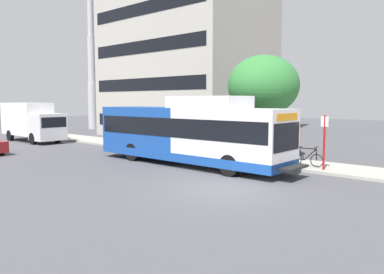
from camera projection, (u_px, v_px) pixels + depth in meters
ground_plane at (99, 166)px, 19.57m from camera, size 120.00×120.00×0.00m
sidewalk_curb at (212, 154)px, 23.49m from camera, size 3.00×56.00×0.14m
transit_bus at (188, 133)px, 19.99m from camera, size 2.58×12.25×3.65m
bus_stop_sign_pole at (324, 138)px, 17.70m from camera, size 0.10×0.36×2.60m
bicycle_parked at (306, 158)px, 18.82m from camera, size 0.52×1.76×1.02m
street_tree_near_stop at (263, 86)px, 21.77m from camera, size 4.13×4.13×5.92m
box_truck_background at (32, 121)px, 31.46m from camera, size 2.32×7.01×3.25m
lattice_comm_tower at (92, 62)px, 44.88m from camera, size 1.10×1.10×24.69m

